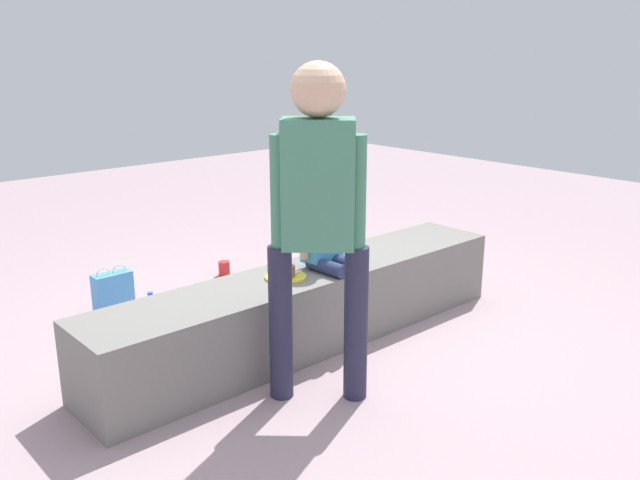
# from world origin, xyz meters

# --- Properties ---
(ground_plane) EXTENTS (12.00, 12.00, 0.00)m
(ground_plane) POSITION_xyz_m (0.00, 0.00, 0.00)
(ground_plane) COLOR #A98E95
(concrete_ledge) EXTENTS (2.61, 0.46, 0.42)m
(concrete_ledge) POSITION_xyz_m (0.00, 0.00, 0.21)
(concrete_ledge) COLOR gray
(concrete_ledge) RESTS_ON ground_plane
(child_seated) EXTENTS (0.28, 0.32, 0.48)m
(child_seated) POSITION_xyz_m (0.09, -0.02, 0.64)
(child_seated) COLOR navy
(child_seated) RESTS_ON concrete_ledge
(adult_standing) EXTENTS (0.36, 0.35, 1.54)m
(adult_standing) POSITION_xyz_m (-0.37, -0.49, 0.93)
(adult_standing) COLOR #272640
(adult_standing) RESTS_ON ground_plane
(cake_plate) EXTENTS (0.22, 0.22, 0.07)m
(cake_plate) POSITION_xyz_m (-0.17, -0.01, 0.44)
(cake_plate) COLOR yellow
(cake_plate) RESTS_ON concrete_ledge
(gift_bag) EXTENTS (0.24, 0.10, 0.30)m
(gift_bag) POSITION_xyz_m (-0.62, 1.14, 0.13)
(gift_bag) COLOR #4C99E0
(gift_bag) RESTS_ON ground_plane
(railing_post) EXTENTS (0.36, 0.36, 1.27)m
(railing_post) POSITION_xyz_m (0.89, 0.88, 0.49)
(railing_post) COLOR black
(railing_post) RESTS_ON ground_plane
(water_bottle_near_gift) EXTENTS (0.07, 0.07, 0.20)m
(water_bottle_near_gift) POSITION_xyz_m (-0.53, 0.82, 0.09)
(water_bottle_near_gift) COLOR silver
(water_bottle_near_gift) RESTS_ON ground_plane
(party_cup_red) EXTENTS (0.08, 0.08, 0.10)m
(party_cup_red) POSITION_xyz_m (0.29, 1.27, 0.05)
(party_cup_red) COLOR red
(party_cup_red) RESTS_ON ground_plane
(handbag_black_leather) EXTENTS (0.30, 0.11, 0.32)m
(handbag_black_leather) POSITION_xyz_m (0.45, 0.70, 0.11)
(handbag_black_leather) COLOR black
(handbag_black_leather) RESTS_ON ground_plane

